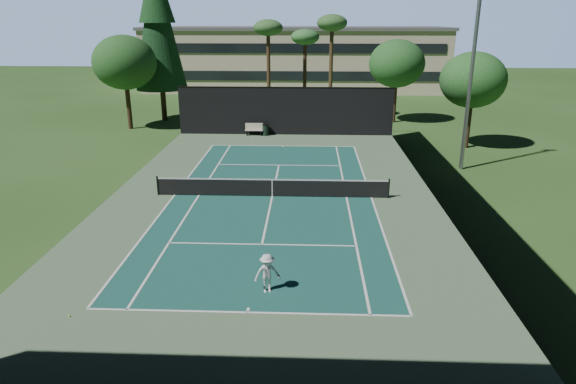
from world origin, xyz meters
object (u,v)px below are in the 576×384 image
(park_bench, at_px, (254,129))
(tennis_ball_a, at_px, (69,316))
(player, at_px, (267,273))
(tennis_ball_d, at_px, (187,182))
(tennis_ball_c, at_px, (279,175))
(tennis_ball_b, at_px, (211,185))
(trash_bin, at_px, (266,130))
(tennis_net, at_px, (272,187))

(park_bench, bearing_deg, tennis_ball_a, -96.61)
(player, height_order, tennis_ball_d, player)
(tennis_ball_c, height_order, park_bench, park_bench)
(tennis_ball_b, xyz_separation_m, park_bench, (1.15, 13.83, 0.51))
(tennis_ball_b, distance_m, tennis_ball_d, 1.65)
(tennis_ball_a, xyz_separation_m, park_bench, (3.25, 28.04, 0.51))
(player, bearing_deg, park_bench, 79.59)
(player, xyz_separation_m, tennis_ball_a, (-6.45, -1.93, -0.71))
(tennis_ball_c, bearing_deg, player, -88.28)
(player, xyz_separation_m, trash_bin, (-2.22, 26.06, -0.26))
(park_bench, height_order, trash_bin, park_bench)
(tennis_ball_d, height_order, trash_bin, trash_bin)
(tennis_net, distance_m, trash_bin, 15.71)
(tennis_ball_c, distance_m, tennis_ball_d, 5.71)
(tennis_ball_a, relative_size, tennis_ball_c, 0.98)
(tennis_net, relative_size, tennis_ball_a, 187.39)
(tennis_ball_a, height_order, tennis_ball_d, tennis_ball_d)
(tennis_ball_a, bearing_deg, park_bench, 83.39)
(tennis_ball_b, relative_size, park_bench, 0.04)
(tennis_net, distance_m, player, 10.46)
(player, bearing_deg, trash_bin, 77.48)
(tennis_net, bearing_deg, tennis_ball_a, -115.44)
(tennis_ball_c, relative_size, park_bench, 0.05)
(tennis_net, xyz_separation_m, player, (0.56, -10.44, 0.18))
(tennis_ball_d, distance_m, park_bench, 13.58)
(tennis_ball_c, distance_m, trash_bin, 11.75)
(tennis_ball_c, height_order, trash_bin, trash_bin)
(player, height_order, tennis_ball_b, player)
(tennis_net, xyz_separation_m, tennis_ball_a, (-5.89, -12.37, -0.52))
(tennis_net, xyz_separation_m, park_bench, (-2.64, 15.67, -0.01))
(tennis_ball_a, distance_m, tennis_ball_c, 17.46)
(trash_bin, bearing_deg, player, -85.12)
(tennis_ball_c, bearing_deg, park_bench, 103.35)
(tennis_net, bearing_deg, player, -86.91)
(park_bench, bearing_deg, tennis_ball_d, -101.51)
(player, bearing_deg, tennis_net, 75.69)
(player, distance_m, trash_bin, 26.16)
(tennis_net, xyz_separation_m, tennis_ball_d, (-5.34, 2.37, -0.52))
(tennis_ball_a, bearing_deg, tennis_ball_b, 81.57)
(tennis_ball_b, bearing_deg, tennis_net, -25.84)
(tennis_net, relative_size, tennis_ball_b, 197.50)
(tennis_net, height_order, trash_bin, tennis_net)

